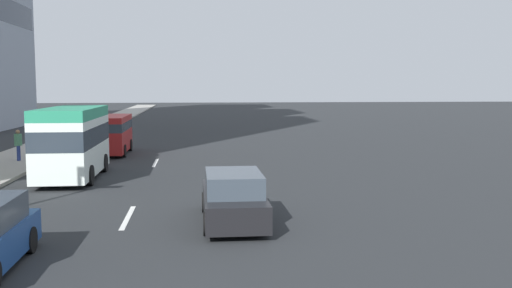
{
  "coord_description": "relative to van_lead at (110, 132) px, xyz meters",
  "views": [
    {
      "loc": [
        -3.83,
        -2.09,
        4.06
      ],
      "look_at": [
        18.05,
        -4.39,
        1.81
      ],
      "focal_mm": 40.69,
      "sensor_mm": 36.0,
      "label": 1
    }
  ],
  "objects": [
    {
      "name": "minibus_fifth",
      "position": [
        -8.97,
        0.29,
        0.39
      ],
      "size": [
        6.49,
        2.28,
        3.09
      ],
      "rotation": [
        0.0,
        0.0,
        3.14
      ],
      "color": "silver",
      "rests_on": "ground_plane"
    },
    {
      "name": "sidewalk_right",
      "position": [
        0.75,
        4.51,
        -1.22
      ],
      "size": [
        162.0,
        3.66,
        0.15
      ],
      "primitive_type": "cube",
      "color": "#9E9B93",
      "rests_on": "ground_plane"
    },
    {
      "name": "van_lead",
      "position": [
        0.0,
        0.0,
        0.0
      ],
      "size": [
        5.23,
        2.17,
        2.26
      ],
      "rotation": [
        0.0,
        0.0,
        3.14
      ],
      "color": "#A51E1E",
      "rests_on": "ground_plane"
    },
    {
      "name": "lane_stripe_mid",
      "position": [
        -16.77,
        -2.9,
        -1.29
      ],
      "size": [
        3.2,
        0.16,
        0.01
      ],
      "primitive_type": "cube",
      "color": "silver",
      "rests_on": "ground_plane"
    },
    {
      "name": "car_third",
      "position": [
        -17.78,
        -6.09,
        -0.57
      ],
      "size": [
        4.67,
        1.81,
        1.53
      ],
      "color": "black",
      "rests_on": "ground_plane"
    },
    {
      "name": "lane_stripe_far",
      "position": [
        -4.15,
        -2.9,
        -1.29
      ],
      "size": [
        3.2,
        0.16,
        0.01
      ],
      "primitive_type": "cube",
      "color": "silver",
      "rests_on": "ground_plane"
    },
    {
      "name": "ground_plane",
      "position": [
        0.75,
        -2.9,
        -1.3
      ],
      "size": [
        198.0,
        198.0,
        0.0
      ],
      "primitive_type": "plane",
      "color": "#26282B"
    },
    {
      "name": "pedestrian_mid_block",
      "position": [
        -3.64,
        4.13,
        -0.27
      ],
      "size": [
        0.39,
        0.36,
        1.6
      ],
      "rotation": [
        0.0,
        0.0,
        2.59
      ],
      "color": "navy",
      "rests_on": "sidewalk_right"
    }
  ]
}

